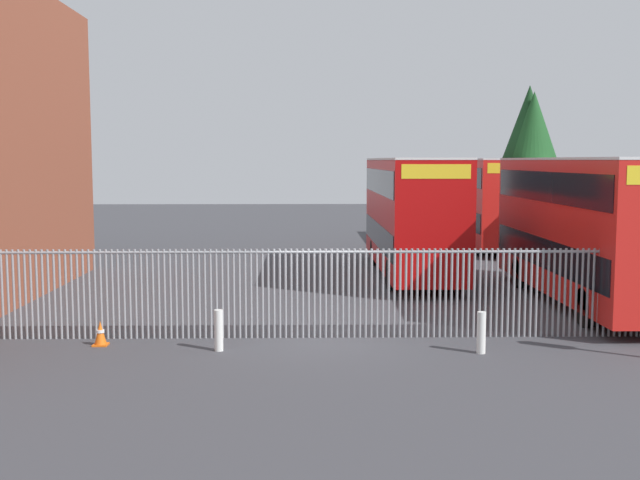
{
  "coord_description": "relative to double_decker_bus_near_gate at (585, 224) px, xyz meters",
  "views": [
    {
      "loc": [
        -0.44,
        -18.58,
        4.34
      ],
      "look_at": [
        0.0,
        4.0,
        2.0
      ],
      "focal_mm": 43.3,
      "sensor_mm": 36.0,
      "label": 1
    }
  ],
  "objects": [
    {
      "name": "double_decker_bus_behind_fence_right",
      "position": [
        3.71,
        13.43,
        0.0
      ],
      "size": [
        2.54,
        10.81,
        4.42
      ],
      "color": "#B70C0C",
      "rests_on": "ground"
    },
    {
      "name": "traffic_cone_by_gate",
      "position": [
        -13.27,
        -5.11,
        -2.13
      ],
      "size": [
        0.34,
        0.34,
        0.59
      ],
      "color": "orange",
      "rests_on": "ground"
    },
    {
      "name": "tree_short_side",
      "position": [
        4.26,
        19.96,
        2.95
      ],
      "size": [
        3.84,
        3.84,
        8.14
      ],
      "color": "#4C3823",
      "rests_on": "ground"
    },
    {
      "name": "bollard_center_front",
      "position": [
        -4.48,
        -6.02,
        -1.95
      ],
      "size": [
        0.2,
        0.2,
        0.95
      ],
      "primitive_type": "cylinder",
      "color": "silver",
      "rests_on": "ground"
    },
    {
      "name": "ground_plane",
      "position": [
        -8.01,
        3.59,
        -2.42
      ],
      "size": [
        100.0,
        100.0,
        0.0
      ],
      "primitive_type": "plane",
      "color": "#3D3D42"
    },
    {
      "name": "tree_tall_back",
      "position": [
        4.15,
        20.49,
        3.26
      ],
      "size": [
        3.96,
        3.96,
        8.53
      ],
      "color": "#4C3823",
      "rests_on": "ground"
    },
    {
      "name": "bollard_near_left",
      "position": [
        -10.43,
        -5.67,
        -1.95
      ],
      "size": [
        0.2,
        0.2,
        0.95
      ],
      "primitive_type": "cylinder",
      "color": "silver",
      "rests_on": "ground"
    },
    {
      "name": "double_decker_bus_near_gate",
      "position": [
        0.0,
        0.0,
        0.0
      ],
      "size": [
        2.54,
        10.81,
        4.42
      ],
      "color": "red",
      "rests_on": "ground"
    },
    {
      "name": "double_decker_bus_behind_fence_left",
      "position": [
        -4.46,
        5.86,
        0.0
      ],
      "size": [
        2.54,
        10.81,
        4.42
      ],
      "color": "#B70C0C",
      "rests_on": "ground"
    },
    {
      "name": "double_decker_bus_far_back",
      "position": [
        0.46,
        15.51,
        0.0
      ],
      "size": [
        2.54,
        10.81,
        4.42
      ],
      "color": "red",
      "rests_on": "ground"
    },
    {
      "name": "palisade_fence",
      "position": [
        -8.09,
        -4.41,
        -1.24
      ],
      "size": [
        16.11,
        0.14,
        2.35
      ],
      "color": "gray",
      "rests_on": "ground"
    }
  ]
}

